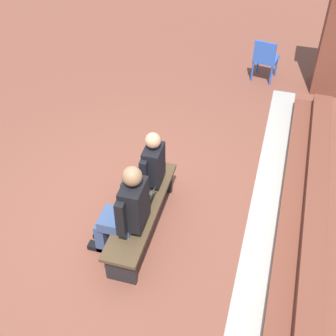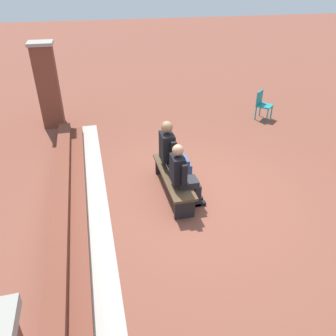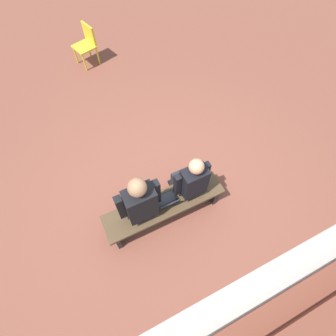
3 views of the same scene
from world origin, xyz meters
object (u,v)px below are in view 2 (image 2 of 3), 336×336
Objects in this scene: laptop at (173,173)px; plastic_chair_far_right at (262,103)px; person_student at (183,174)px; person_adult at (172,152)px; bench at (173,178)px.

laptop is 4.86m from plastic_chair_far_right.
person_student is 0.92× the size of person_adult.
laptop reaches higher than bench.
person_adult reaches higher than plastic_chair_far_right.
person_adult reaches higher than person_student.
bench is at bearing -19.26° from laptop.
plastic_chair_far_right is at bearing -44.23° from person_student.
person_adult reaches higher than bench.
person_adult is 4.43× the size of laptop.
laptop is at bearing 160.74° from bench.
person_student reaches higher than laptop.
person_student reaches higher than plastic_chair_far_right.
person_student is at bearing -169.04° from laptop.
plastic_chair_far_right is (3.64, -3.54, -0.22)m from person_student.
person_adult is (0.78, -0.01, 0.05)m from person_student.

